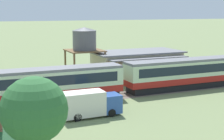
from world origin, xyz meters
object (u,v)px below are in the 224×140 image
Objects in this scene: station_building at (136,65)px; water_tower at (84,40)px; passenger_train at (125,77)px; yard_tree_0 at (34,111)px; delivery_truck_blue at (90,104)px.

station_building is 9.06m from water_tower.
water_tower reaches higher than station_building.
passenger_train is 10.24× the size of water_tower.
station_building is 1.95× the size of yard_tree_0.
passenger_train is 25.15m from yard_tree_0.
station_building is 35.85m from yard_tree_0.
delivery_truck_blue is at bearing -130.55° from station_building.
station_building is at bearing 49.45° from delivery_truck_blue.
station_building is at bearing 53.90° from yard_tree_0.
water_tower reaches higher than passenger_train.
passenger_train is at bearing -125.27° from station_building.
water_tower is 1.13× the size of yard_tree_0.
delivery_truck_blue is (-6.94, -6.59, -0.90)m from passenger_train.
station_building is at bearing 54.73° from passenger_train.
station_building is 1.72× the size of water_tower.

